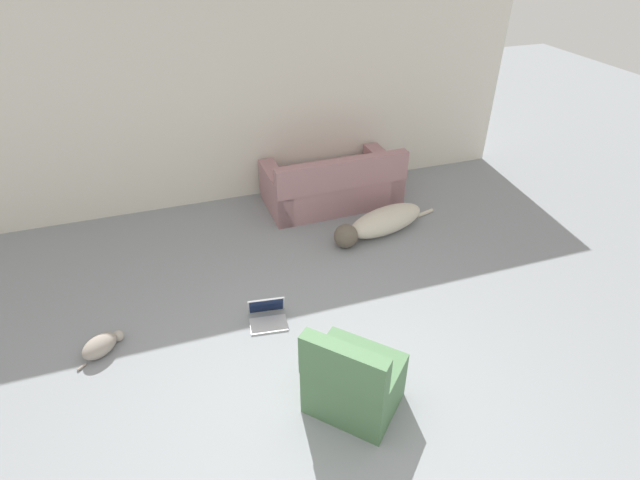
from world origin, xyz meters
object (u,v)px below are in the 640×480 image
at_px(couch, 332,185).
at_px(cat, 101,345).
at_px(laptop_open, 267,313).
at_px(dog, 380,223).
at_px(side_chair, 353,381).

bearing_deg(couch, cat, 32.27).
bearing_deg(laptop_open, dog, 39.99).
relative_size(couch, side_chair, 2.02).
relative_size(couch, dog, 1.14).
relative_size(dog, side_chair, 1.78).
xyz_separation_m(dog, side_chair, (-1.24, -2.21, 0.15)).
xyz_separation_m(couch, side_chair, (-0.94, -3.08, 0.04)).
xyz_separation_m(dog, cat, (-3.09, -0.99, -0.06)).
xyz_separation_m(couch, laptop_open, (-1.33, -1.91, -0.18)).
height_order(dog, laptop_open, dog).
bearing_deg(couch, laptop_open, 53.77).
relative_size(cat, side_chair, 0.49).
bearing_deg(side_chair, laptop_open, -25.07).
bearing_deg(dog, couch, -87.19).
distance_m(dog, cat, 3.25).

